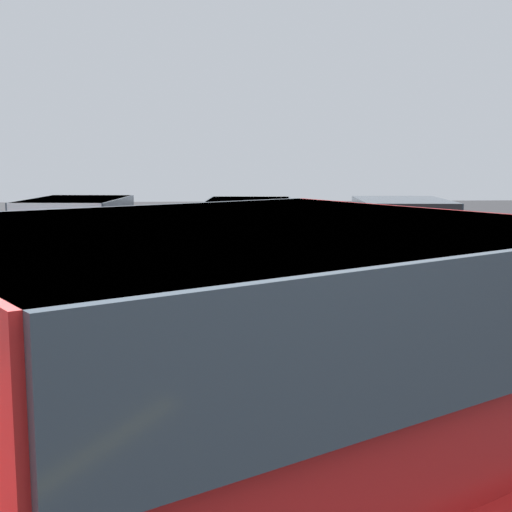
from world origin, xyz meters
name	(u,v)px	position (x,y,z in m)	size (l,w,h in m)	color
stall_stripe_a	(1,267)	(-3.58, 11.32, 0.00)	(0.12, 4.12, 0.01)	white
stall_stripe_b	(163,266)	(-0.64, 11.32, 0.00)	(0.12, 4.12, 0.01)	white
stall_stripe_c	(320,264)	(2.29, 11.32, 0.00)	(0.12, 4.12, 0.01)	white
stall_stripe_d	(473,263)	(5.23, 11.32, 0.00)	(0.12, 4.12, 0.01)	white
pickup_truck	(306,458)	(0.60, 0.75, 0.89)	(6.03, 4.85, 1.80)	#A51919
parked_sedan_a	(75,231)	(-2.23, 11.36, 0.66)	(2.25, 4.95, 1.24)	#B7BABF
parked_sedan_b	(248,230)	(0.95, 11.50, 0.64)	(2.18, 4.90, 1.19)	silver
parked_sedan_c	(403,229)	(3.88, 11.43, 0.64)	(2.19, 4.81, 1.20)	#232326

